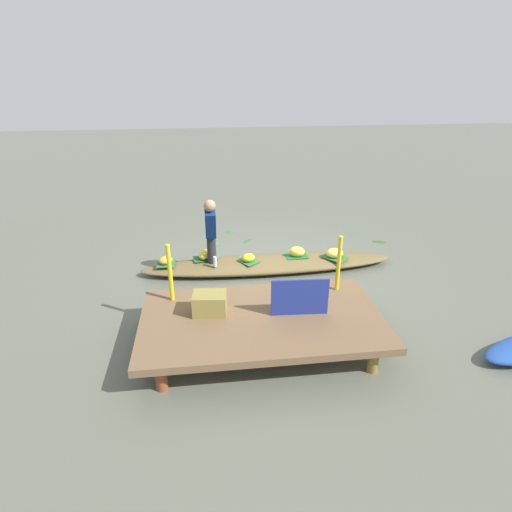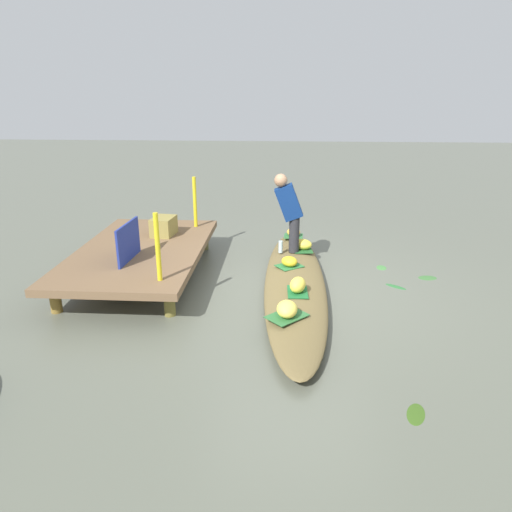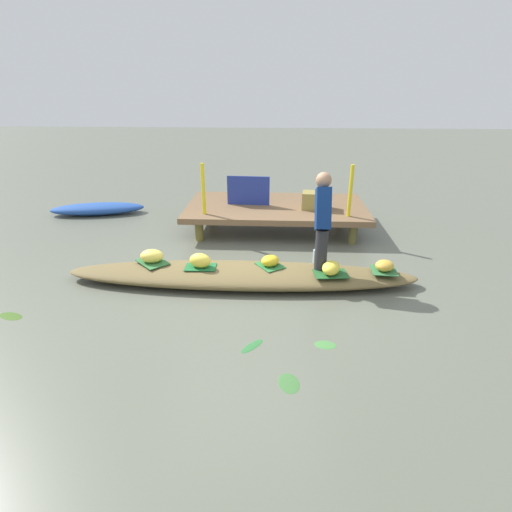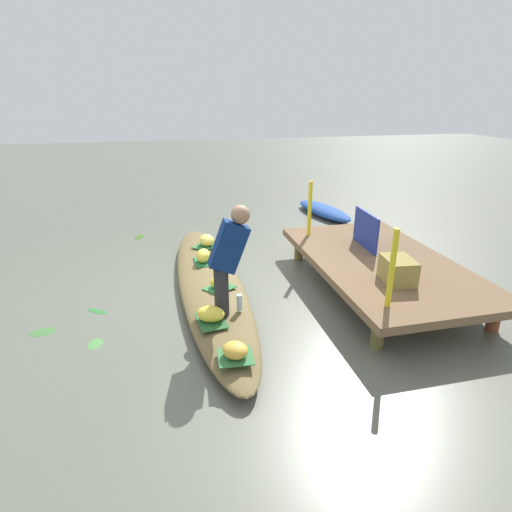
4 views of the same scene
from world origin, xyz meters
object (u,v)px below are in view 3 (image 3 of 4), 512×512
(water_bottle, at_px, (315,256))
(banana_bunch_4, at_px, (331,268))
(banana_bunch_0, at_px, (385,266))
(banana_bunch_2, at_px, (152,256))
(vendor_boat, at_px, (241,275))
(banana_bunch_3, at_px, (270,261))
(moored_boat, at_px, (98,209))
(vendor_person, at_px, (323,216))
(banana_bunch_1, at_px, (200,260))
(produce_crate, at_px, (315,200))
(market_banner, at_px, (248,191))

(water_bottle, bearing_deg, banana_bunch_4, -63.67)
(banana_bunch_0, height_order, banana_bunch_2, banana_bunch_2)
(vendor_boat, distance_m, banana_bunch_3, 0.43)
(banana_bunch_3, bearing_deg, banana_bunch_2, 178.82)
(moored_boat, distance_m, vendor_person, 5.14)
(banana_bunch_3, xyz_separation_m, vendor_person, (0.65, 0.02, 0.62))
(banana_bunch_1, height_order, banana_bunch_3, banana_bunch_1)
(banana_bunch_2, bearing_deg, moored_boat, 124.87)
(vendor_boat, relative_size, banana_bunch_2, 14.82)
(banana_bunch_3, bearing_deg, vendor_boat, -168.75)
(banana_bunch_0, height_order, banana_bunch_1, banana_bunch_1)
(produce_crate, bearing_deg, vendor_boat, -118.25)
(banana_bunch_3, relative_size, water_bottle, 1.32)
(market_banner, height_order, produce_crate, market_banner)
(banana_bunch_0, height_order, vendor_person, vendor_person)
(produce_crate, bearing_deg, water_bottle, -93.89)
(banana_bunch_1, height_order, market_banner, market_banner)
(banana_bunch_1, distance_m, water_bottle, 1.54)
(produce_crate, bearing_deg, vendor_person, -92.29)
(water_bottle, bearing_deg, banana_bunch_0, -13.77)
(moored_boat, xyz_separation_m, banana_bunch_0, (5.04, -2.92, 0.18))
(banana_bunch_0, bearing_deg, vendor_boat, 179.95)
(moored_boat, distance_m, banana_bunch_4, 5.31)
(moored_boat, bearing_deg, vendor_person, -45.14)
(banana_bunch_2, xyz_separation_m, banana_bunch_4, (2.38, -0.25, -0.01))
(banana_bunch_4, xyz_separation_m, market_banner, (-1.22, 2.40, 0.38))
(moored_boat, relative_size, vendor_person, 1.49)
(banana_bunch_3, xyz_separation_m, produce_crate, (0.73, 2.01, 0.28))
(market_banner, bearing_deg, produce_crate, -5.54)
(banana_bunch_4, distance_m, produce_crate, 2.24)
(banana_bunch_2, relative_size, market_banner, 0.41)
(produce_crate, bearing_deg, banana_bunch_2, -139.80)
(vendor_boat, bearing_deg, moored_boat, 137.05)
(banana_bunch_1, xyz_separation_m, banana_bunch_2, (-0.68, 0.13, -0.01))
(moored_boat, bearing_deg, banana_bunch_1, -59.39)
(moored_boat, xyz_separation_m, vendor_person, (4.22, -2.83, 0.81))
(banana_bunch_3, height_order, produce_crate, produce_crate)
(banana_bunch_0, height_order, banana_bunch_4, banana_bunch_4)
(banana_bunch_2, bearing_deg, banana_bunch_1, -11.06)
(banana_bunch_2, height_order, banana_bunch_3, banana_bunch_2)
(banana_bunch_1, xyz_separation_m, water_bottle, (1.53, 0.24, -0.01))
(banana_bunch_0, xyz_separation_m, produce_crate, (-0.75, 2.09, 0.28))
(moored_boat, xyz_separation_m, produce_crate, (4.30, -0.84, 0.47))
(banana_bunch_1, height_order, water_bottle, banana_bunch_1)
(banana_bunch_3, height_order, water_bottle, water_bottle)
(market_banner, bearing_deg, banana_bunch_1, -98.50)
(banana_bunch_1, bearing_deg, produce_crate, 51.91)
(vendor_person, height_order, market_banner, vendor_person)
(banana_bunch_1, xyz_separation_m, produce_crate, (1.65, 2.11, 0.26))
(vendor_boat, bearing_deg, banana_bunch_4, -6.97)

